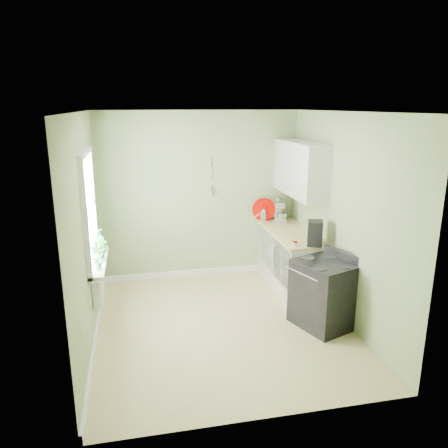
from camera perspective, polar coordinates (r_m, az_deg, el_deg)
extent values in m
cube|color=tan|center=(5.84, -0.24, -13.16)|extent=(3.20, 3.60, 0.02)
cube|color=white|center=(5.14, -0.27, 14.58)|extent=(3.20, 3.60, 0.02)
cube|color=#95A873|center=(7.06, -3.22, 3.64)|extent=(3.20, 0.02, 2.70)
cube|color=#95A873|center=(5.26, -17.70, -1.16)|extent=(0.02, 3.60, 2.70)
cube|color=#95A873|center=(5.86, 15.36, 0.67)|extent=(0.02, 3.60, 2.70)
cube|color=white|center=(6.88, 8.75, -4.77)|extent=(0.60, 1.60, 0.87)
cube|color=#D9C985|center=(6.73, 8.83, -1.14)|extent=(0.64, 1.60, 0.04)
cube|color=white|center=(6.67, 9.95, 7.10)|extent=(0.35, 1.40, 0.80)
cube|color=white|center=(5.50, -17.38, 1.72)|extent=(0.02, 1.00, 1.30)
cube|color=white|center=(5.38, -17.74, 8.83)|extent=(0.06, 1.14, 0.07)
cube|color=white|center=(5.69, -16.63, -4.99)|extent=(0.06, 1.14, 0.07)
cube|color=white|center=(5.50, -17.17, 1.73)|extent=(0.04, 1.00, 0.04)
cube|color=white|center=(5.68, -16.04, -4.82)|extent=(0.18, 1.14, 0.04)
cube|color=white|center=(5.75, -16.13, -8.09)|extent=(0.12, 0.50, 0.35)
cylinder|color=#D9C985|center=(6.98, -1.61, 7.93)|extent=(0.02, 0.02, 0.10)
cylinder|color=silver|center=(7.00, -1.61, 6.96)|extent=(0.01, 0.01, 0.16)
cylinder|color=silver|center=(7.05, -1.58, 4.22)|extent=(0.01, 0.14, 0.14)
cube|color=black|center=(5.81, 12.86, -9.06)|extent=(0.81, 0.87, 0.83)
cube|color=black|center=(5.65, 13.11, -5.05)|extent=(0.81, 0.87, 0.03)
cube|color=black|center=(5.74, 15.60, -4.15)|extent=(0.30, 0.68, 0.13)
cylinder|color=#B2B2B7|center=(5.56, 10.12, -6.38)|extent=(0.22, 0.55, 0.02)
cube|color=#B32F14|center=(5.71, 9.70, -7.60)|extent=(0.09, 0.20, 0.35)
cube|color=#B2B2B7|center=(7.25, 7.39, 0.57)|extent=(0.27, 0.33, 0.08)
cube|color=#B2B2B7|center=(7.33, 7.11, 1.84)|extent=(0.13, 0.11, 0.21)
cube|color=#B2B2B7|center=(7.20, 7.41, 2.62)|extent=(0.22, 0.32, 0.10)
sphere|color=#B2B2B7|center=(7.29, 7.15, 3.02)|extent=(0.12, 0.12, 0.12)
cylinder|color=silver|center=(7.18, 7.56, 0.91)|extent=(0.16, 0.16, 0.14)
cylinder|color=silver|center=(7.29, 5.11, 1.05)|extent=(0.11, 0.11, 0.16)
cone|color=silver|center=(7.26, 5.13, 1.80)|extent=(0.11, 0.11, 0.04)
cylinder|color=silver|center=(7.26, 4.49, 1.21)|extent=(0.11, 0.01, 0.08)
cube|color=black|center=(6.08, 11.78, -1.17)|extent=(0.27, 0.28, 0.35)
cylinder|color=black|center=(6.10, 11.48, -2.13)|extent=(0.11, 0.11, 0.12)
cylinder|color=#9D0400|center=(7.26, 5.21, 1.92)|extent=(0.39, 0.13, 0.38)
cylinder|color=beige|center=(6.02, 9.26, -2.64)|extent=(0.06, 0.06, 0.06)
cylinder|color=#9D0400|center=(6.01, 9.28, -2.31)|extent=(0.07, 0.07, 0.01)
imported|color=#276F29|center=(5.31, -16.29, -4.11)|extent=(0.21, 0.17, 0.33)
imported|color=#276F29|center=(5.70, -16.01, -2.96)|extent=(0.21, 0.20, 0.29)
imported|color=#276F29|center=(5.96, -15.85, -1.97)|extent=(0.24, 0.24, 0.33)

